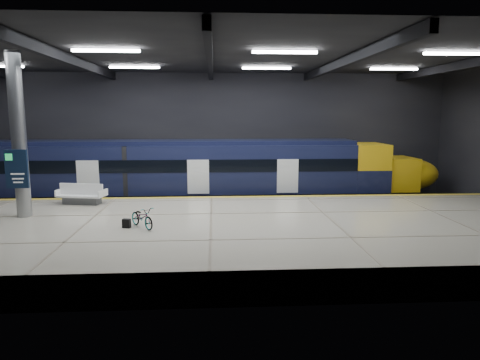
{
  "coord_description": "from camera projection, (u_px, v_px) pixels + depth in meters",
  "views": [
    {
      "loc": [
        0.17,
        -19.43,
        5.44
      ],
      "look_at": [
        1.42,
        1.5,
        2.2
      ],
      "focal_mm": 32.0,
      "sensor_mm": 36.0,
      "label": 1
    }
  ],
  "objects": [
    {
      "name": "ground",
      "position": [
        212.0,
        232.0,
        19.99
      ],
      "size": [
        30.0,
        30.0,
        0.0
      ],
      "primitive_type": "plane",
      "color": "black",
      "rests_on": "ground"
    },
    {
      "name": "room_shell",
      "position": [
        210.0,
        108.0,
        19.12
      ],
      "size": [
        30.1,
        16.1,
        8.05
      ],
      "color": "black",
      "rests_on": "ground"
    },
    {
      "name": "platform",
      "position": [
        211.0,
        235.0,
        17.44
      ],
      "size": [
        30.0,
        11.0,
        1.1
      ],
      "primitive_type": "cube",
      "color": "beige",
      "rests_on": "ground"
    },
    {
      "name": "safety_strip",
      "position": [
        212.0,
        197.0,
        22.54
      ],
      "size": [
        30.0,
        0.4,
        0.01
      ],
      "primitive_type": "cube",
      "color": "gold",
      "rests_on": "platform"
    },
    {
      "name": "rails",
      "position": [
        212.0,
        205.0,
        25.41
      ],
      "size": [
        30.0,
        1.52,
        0.16
      ],
      "color": "gray",
      "rests_on": "ground"
    },
    {
      "name": "train",
      "position": [
        178.0,
        173.0,
        24.98
      ],
      "size": [
        29.4,
        2.84,
        3.79
      ],
      "color": "black",
      "rests_on": "ground"
    },
    {
      "name": "bench",
      "position": [
        82.0,
        197.0,
        20.81
      ],
      "size": [
        2.43,
        1.4,
        1.01
      ],
      "rotation": [
        0.0,
        0.0,
        -0.21
      ],
      "color": "#595B60",
      "rests_on": "platform"
    },
    {
      "name": "bicycle",
      "position": [
        142.0,
        217.0,
        16.45
      ],
      "size": [
        1.39,
        1.56,
        0.82
      ],
      "primitive_type": "imported",
      "rotation": [
        0.0,
        0.0,
        0.67
      ],
      "color": "#99999E",
      "rests_on": "platform"
    },
    {
      "name": "pannier_bag",
      "position": [
        127.0,
        223.0,
        16.45
      ],
      "size": [
        0.34,
        0.25,
        0.35
      ],
      "primitive_type": "cube",
      "rotation": [
        0.0,
        0.0,
        -0.27
      ],
      "color": "black",
      "rests_on": "platform"
    },
    {
      "name": "info_column",
      "position": [
        19.0,
        138.0,
        17.83
      ],
      "size": [
        0.9,
        0.78,
        6.9
      ],
      "color": "#9EA0A5",
      "rests_on": "platform"
    }
  ]
}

